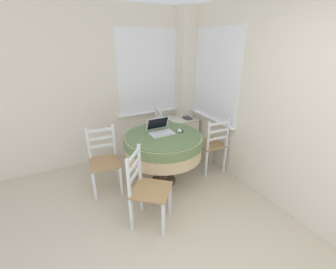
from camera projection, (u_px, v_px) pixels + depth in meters
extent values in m
cube|color=silver|center=(78.00, 91.00, 3.54)|extent=(4.03, 0.06, 2.55)
cube|color=white|center=(148.00, 72.00, 3.92)|extent=(1.10, 0.01, 1.42)
cube|color=white|center=(150.00, 112.00, 4.18)|extent=(1.18, 0.07, 0.02)
cube|color=silver|center=(315.00, 117.00, 2.34)|extent=(0.06, 4.95, 2.55)
cube|color=white|center=(215.00, 75.00, 3.59)|extent=(0.01, 1.10, 1.42)
cube|color=white|center=(210.00, 118.00, 3.86)|extent=(0.07, 1.18, 0.02)
cube|color=silver|center=(185.00, 83.00, 4.18)|extent=(0.28, 0.28, 2.55)
cylinder|color=#4C3D2D|center=(164.00, 180.00, 3.47)|extent=(0.36, 0.36, 0.03)
cylinder|color=#4C3D2D|center=(164.00, 158.00, 3.32)|extent=(0.11, 0.11, 0.73)
cylinder|color=#CCB284|center=(163.00, 146.00, 3.24)|extent=(1.10, 1.10, 0.31)
cylinder|color=#607A4C|center=(163.00, 140.00, 3.20)|extent=(1.12, 1.12, 0.13)
cylinder|color=#607A4C|center=(163.00, 135.00, 3.17)|extent=(1.07, 1.07, 0.02)
cube|color=silver|center=(162.00, 133.00, 3.19)|extent=(0.34, 0.21, 0.02)
cube|color=silver|center=(161.00, 132.00, 3.20)|extent=(0.30, 0.13, 0.00)
cube|color=silver|center=(158.00, 123.00, 3.27)|extent=(0.34, 0.09, 0.19)
cube|color=black|center=(158.00, 123.00, 3.26)|extent=(0.31, 0.07, 0.17)
ellipsoid|color=white|center=(179.00, 131.00, 3.25)|extent=(0.06, 0.09, 0.05)
cube|color=black|center=(181.00, 131.00, 3.29)|extent=(0.08, 0.12, 0.01)
cube|color=black|center=(181.00, 131.00, 3.29)|extent=(0.06, 0.08, 0.00)
cube|color=#A87F51|center=(149.00, 134.00, 4.03)|extent=(0.48, 0.47, 0.02)
cube|color=silver|center=(138.00, 143.00, 4.22)|extent=(0.04, 0.04, 0.44)
cube|color=silver|center=(141.00, 151.00, 3.91)|extent=(0.04, 0.04, 0.44)
cube|color=silver|center=(157.00, 141.00, 4.32)|extent=(0.04, 0.04, 0.44)
cube|color=silver|center=(162.00, 148.00, 4.02)|extent=(0.04, 0.04, 0.44)
cube|color=silver|center=(156.00, 117.00, 4.14)|extent=(0.04, 0.04, 0.46)
cube|color=silver|center=(161.00, 124.00, 3.83)|extent=(0.04, 0.04, 0.46)
cube|color=silver|center=(158.00, 111.00, 3.92)|extent=(0.08, 0.35, 0.04)
cube|color=silver|center=(158.00, 117.00, 3.96)|extent=(0.08, 0.35, 0.04)
cube|color=silver|center=(159.00, 124.00, 4.01)|extent=(0.08, 0.35, 0.04)
cube|color=#A87F51|center=(210.00, 144.00, 3.65)|extent=(0.43, 0.44, 0.02)
cube|color=silver|center=(211.00, 150.00, 3.96)|extent=(0.04, 0.04, 0.44)
cube|color=silver|center=(194.00, 154.00, 3.83)|extent=(0.04, 0.04, 0.44)
cube|color=silver|center=(224.00, 159.00, 3.65)|extent=(0.04, 0.04, 0.44)
cube|color=silver|center=(206.00, 164.00, 3.52)|extent=(0.04, 0.04, 0.44)
cube|color=silver|center=(227.00, 133.00, 3.47)|extent=(0.03, 0.03, 0.46)
cube|color=silver|center=(208.00, 136.00, 3.34)|extent=(0.03, 0.03, 0.46)
cube|color=silver|center=(219.00, 123.00, 3.33)|extent=(0.35, 0.04, 0.04)
cube|color=silver|center=(218.00, 131.00, 3.38)|extent=(0.35, 0.04, 0.04)
cube|color=silver|center=(218.00, 138.00, 3.43)|extent=(0.35, 0.04, 0.04)
cube|color=#A87F51|center=(151.00, 190.00, 2.53)|extent=(0.58, 0.58, 0.02)
cube|color=silver|center=(163.00, 220.00, 2.43)|extent=(0.05, 0.05, 0.44)
cube|color=silver|center=(170.00, 199.00, 2.75)|extent=(0.05, 0.05, 0.44)
cube|color=silver|center=(131.00, 214.00, 2.50)|extent=(0.05, 0.05, 0.44)
cube|color=silver|center=(141.00, 195.00, 2.82)|extent=(0.05, 0.05, 0.44)
cube|color=silver|center=(128.00, 179.00, 2.32)|extent=(0.05, 0.05, 0.46)
cube|color=silver|center=(140.00, 162.00, 2.63)|extent=(0.05, 0.05, 0.46)
cube|color=silver|center=(133.00, 156.00, 2.41)|extent=(0.24, 0.29, 0.04)
cube|color=silver|center=(134.00, 165.00, 2.45)|extent=(0.24, 0.29, 0.04)
cube|color=silver|center=(135.00, 175.00, 2.50)|extent=(0.24, 0.29, 0.04)
cube|color=#A87F51|center=(105.00, 163.00, 3.10)|extent=(0.45, 0.46, 0.02)
cube|color=silver|center=(94.00, 187.00, 2.97)|extent=(0.04, 0.04, 0.44)
cube|color=silver|center=(121.00, 181.00, 3.08)|extent=(0.04, 0.04, 0.44)
cube|color=silver|center=(93.00, 172.00, 3.29)|extent=(0.04, 0.04, 0.44)
cube|color=silver|center=(117.00, 168.00, 3.40)|extent=(0.04, 0.04, 0.44)
cube|color=silver|center=(88.00, 143.00, 3.10)|extent=(0.04, 0.04, 0.46)
cube|color=silver|center=(114.00, 140.00, 3.22)|extent=(0.04, 0.04, 0.46)
cube|color=silver|center=(100.00, 130.00, 3.09)|extent=(0.35, 0.06, 0.04)
cube|color=silver|center=(101.00, 138.00, 3.14)|extent=(0.35, 0.06, 0.04)
cube|color=silver|center=(102.00, 146.00, 3.19)|extent=(0.35, 0.06, 0.04)
cube|color=silver|center=(181.00, 134.00, 4.38)|extent=(0.49, 0.48, 0.63)
cube|color=silver|center=(182.00, 118.00, 4.26)|extent=(0.51, 0.50, 0.02)
cube|color=white|center=(188.00, 128.00, 4.10)|extent=(0.43, 0.01, 0.18)
sphere|color=olive|center=(188.00, 128.00, 4.09)|extent=(0.02, 0.02, 0.02)
cube|color=white|center=(188.00, 138.00, 4.18)|extent=(0.43, 0.01, 0.18)
sphere|color=olive|center=(188.00, 139.00, 4.18)|extent=(0.02, 0.02, 0.02)
cube|color=white|center=(187.00, 149.00, 4.27)|extent=(0.43, 0.01, 0.18)
sphere|color=olive|center=(188.00, 149.00, 4.26)|extent=(0.02, 0.02, 0.02)
cube|color=#3F3F44|center=(186.00, 117.00, 4.24)|extent=(0.13, 0.25, 0.02)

